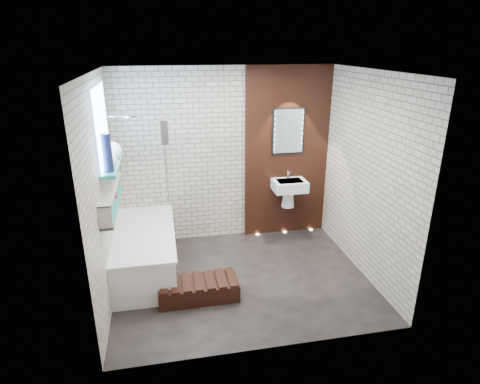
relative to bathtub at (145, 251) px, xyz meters
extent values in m
plane|color=black|center=(1.22, -0.45, -0.29)|extent=(3.20, 3.20, 0.00)
cube|color=#ADA48A|center=(1.22, 0.85, 1.01)|extent=(3.20, 0.04, 2.60)
cube|color=#ADA48A|center=(1.22, -1.75, 1.01)|extent=(3.20, 0.04, 2.60)
cube|color=#ADA48A|center=(-0.38, -0.45, 1.01)|extent=(0.04, 2.60, 2.60)
cube|color=#ADA48A|center=(2.82, -0.45, 1.01)|extent=(0.04, 2.60, 2.60)
plane|color=white|center=(1.22, -0.45, 2.31)|extent=(3.20, 3.20, 0.00)
cube|color=black|center=(2.17, 0.82, 1.01)|extent=(1.30, 0.06, 2.60)
cube|color=#7FADE0|center=(-0.36, -0.10, 1.71)|extent=(0.03, 1.00, 0.90)
cube|color=teal|center=(-0.29, -0.10, 1.24)|extent=(0.18, 1.00, 0.04)
cube|color=teal|center=(-0.31, -0.30, 0.79)|extent=(0.14, 1.30, 0.03)
cube|color=#B2A899|center=(-0.31, -0.30, 1.02)|extent=(0.14, 1.30, 0.03)
cube|color=#B2A899|center=(-0.31, -0.94, 0.91)|extent=(0.14, 0.03, 0.26)
cube|color=#B2A899|center=(-0.31, 0.33, 0.91)|extent=(0.14, 0.03, 0.26)
cube|color=white|center=(0.00, 0.00, -0.02)|extent=(0.75, 1.70, 0.55)
cube|color=white|center=(0.00, 0.00, 0.27)|extent=(0.79, 1.74, 0.03)
cylinder|color=silver|center=(0.15, 0.73, 0.35)|extent=(0.04, 0.04, 0.12)
cube|color=white|center=(0.35, 0.44, 0.99)|extent=(0.01, 0.78, 1.40)
cube|color=black|center=(0.35, 0.19, 1.56)|extent=(0.09, 0.23, 0.30)
cylinder|color=silver|center=(-0.08, 0.50, 1.71)|extent=(0.18, 0.18, 0.02)
cube|color=white|center=(2.17, 0.61, 0.56)|extent=(0.50, 0.36, 0.16)
cone|color=white|center=(2.17, 0.66, 0.34)|extent=(0.20, 0.20, 0.28)
cylinder|color=silver|center=(2.17, 0.71, 0.71)|extent=(0.03, 0.03, 0.14)
cube|color=black|center=(2.17, 0.78, 1.36)|extent=(0.50, 0.02, 0.70)
cube|color=silver|center=(2.17, 0.77, 1.36)|extent=(0.45, 0.01, 0.65)
cube|color=black|center=(0.62, -0.75, -0.19)|extent=(0.95, 0.43, 0.21)
cylinder|color=#A95F1A|center=(-0.31, -0.69, 0.86)|extent=(0.05, 0.05, 0.10)
cylinder|color=maroon|center=(-0.31, -0.69, 0.88)|extent=(0.06, 0.06, 0.15)
cylinder|color=maroon|center=(-0.31, -0.07, 0.89)|extent=(0.07, 0.07, 0.16)
cylinder|color=#151B3C|center=(-0.28, -0.44, 1.47)|extent=(0.10, 0.10, 0.43)
sphere|color=white|center=(-0.28, 0.09, 1.36)|extent=(0.21, 0.21, 0.21)
sphere|color=white|center=(-0.28, -0.33, 1.34)|extent=(0.17, 0.17, 0.17)
cylinder|color=#FFD899|center=(1.72, 0.75, -0.29)|extent=(0.06, 0.06, 0.01)
cylinder|color=#FFD899|center=(2.17, 0.75, -0.29)|extent=(0.06, 0.06, 0.01)
cylinder|color=#FFD899|center=(2.62, 0.75, -0.29)|extent=(0.06, 0.06, 0.01)
camera|label=1|loc=(0.31, -4.88, 2.60)|focal=30.09mm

